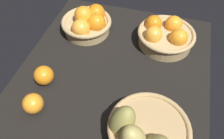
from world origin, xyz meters
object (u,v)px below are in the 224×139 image
object	(u,v)px
basket_near_right	(165,35)
basket_far_right	(88,23)
basket_near_left_pears	(145,132)
loose_orange_front_gap	(33,103)
loose_orange_back_gap	(44,75)

from	to	relation	value
basket_near_right	basket_far_right	bearing A→B (deg)	92.93
basket_near_left_pears	loose_orange_front_gap	distance (cm)	37.32
basket_near_left_pears	loose_orange_front_gap	size ratio (longest dim) A/B	3.90
basket_near_left_pears	basket_far_right	bearing A→B (deg)	37.80
basket_far_right	basket_near_left_pears	distance (cm)	55.02
basket_near_right	loose_orange_front_gap	distance (cm)	58.24
basket_far_right	loose_orange_back_gap	bearing A→B (deg)	169.92
basket_near_right	loose_orange_front_gap	size ratio (longest dim) A/B	3.46
basket_far_right	loose_orange_front_gap	bearing A→B (deg)	175.26
basket_near_left_pears	basket_near_right	distance (cm)	45.20
basket_near_left_pears	loose_orange_back_gap	distance (cm)	41.16
basket_far_right	loose_orange_back_gap	size ratio (longest dim) A/B	3.07
loose_orange_front_gap	basket_far_right	bearing A→B (deg)	-4.74
basket_far_right	loose_orange_front_gap	world-z (taller)	basket_far_right
basket_near_right	loose_orange_back_gap	bearing A→B (deg)	130.01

